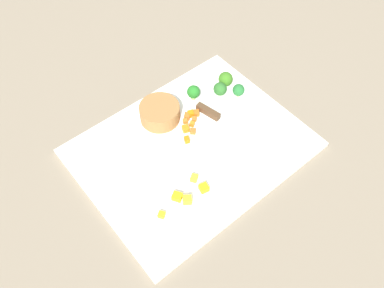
# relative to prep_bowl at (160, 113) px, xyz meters

# --- Properties ---
(ground_plane) EXTENTS (4.00, 4.00, 0.00)m
(ground_plane) POSITION_rel_prep_bowl_xyz_m (-0.01, 0.12, -0.03)
(ground_plane) COLOR gray
(cutting_board) EXTENTS (0.51, 0.40, 0.01)m
(cutting_board) POSITION_rel_prep_bowl_xyz_m (-0.01, 0.12, -0.03)
(cutting_board) COLOR white
(cutting_board) RESTS_ON ground_plane
(prep_bowl) EXTENTS (0.10, 0.10, 0.04)m
(prep_bowl) POSITION_rel_prep_bowl_xyz_m (0.00, 0.00, 0.00)
(prep_bowl) COLOR olive
(prep_bowl) RESTS_ON cutting_board
(chef_knife) EXTENTS (0.08, 0.28, 0.02)m
(chef_knife) POSITION_rel_prep_bowl_xyz_m (-0.11, 0.12, -0.01)
(chef_knife) COLOR silver
(chef_knife) RESTS_ON cutting_board
(carrot_dice_0) EXTENTS (0.02, 0.02, 0.01)m
(carrot_dice_0) POSITION_rel_prep_bowl_xyz_m (-0.05, 0.04, -0.01)
(carrot_dice_0) COLOR orange
(carrot_dice_0) RESTS_ON cutting_board
(carrot_dice_1) EXTENTS (0.02, 0.02, 0.01)m
(carrot_dice_1) POSITION_rel_prep_bowl_xyz_m (-0.01, 0.10, -0.01)
(carrot_dice_1) COLOR orange
(carrot_dice_1) RESTS_ON cutting_board
(carrot_dice_2) EXTENTS (0.02, 0.02, 0.01)m
(carrot_dice_2) POSITION_rel_prep_bowl_xyz_m (-0.02, 0.07, -0.01)
(carrot_dice_2) COLOR orange
(carrot_dice_2) RESTS_ON cutting_board
(carrot_dice_3) EXTENTS (0.02, 0.02, 0.01)m
(carrot_dice_3) POSITION_rel_prep_bowl_xyz_m (-0.06, 0.06, -0.02)
(carrot_dice_3) COLOR orange
(carrot_dice_3) RESTS_ON cutting_board
(carrot_dice_4) EXTENTS (0.02, 0.02, 0.01)m
(carrot_dice_4) POSITION_rel_prep_bowl_xyz_m (-0.08, 0.05, -0.02)
(carrot_dice_4) COLOR orange
(carrot_dice_4) RESTS_ON cutting_board
(carrot_dice_5) EXTENTS (0.02, 0.02, 0.01)m
(carrot_dice_5) POSITION_rel_prep_bowl_xyz_m (-0.03, 0.09, -0.02)
(carrot_dice_5) COLOR orange
(carrot_dice_5) RESTS_ON cutting_board
(carrot_dice_6) EXTENTS (0.02, 0.02, 0.01)m
(carrot_dice_6) POSITION_rel_prep_bowl_xyz_m (-0.06, 0.04, -0.01)
(carrot_dice_6) COLOR orange
(carrot_dice_6) RESTS_ON cutting_board
(carrot_dice_7) EXTENTS (0.01, 0.01, 0.01)m
(carrot_dice_7) POSITION_rel_prep_bowl_xyz_m (-0.04, 0.05, -0.02)
(carrot_dice_7) COLOR orange
(carrot_dice_7) RESTS_ON cutting_board
(carrot_dice_8) EXTENTS (0.02, 0.02, 0.01)m
(carrot_dice_8) POSITION_rel_prep_bowl_xyz_m (-0.05, 0.07, -0.02)
(carrot_dice_8) COLOR orange
(carrot_dice_8) RESTS_ON cutting_board
(pepper_dice_0) EXTENTS (0.02, 0.02, 0.01)m
(pepper_dice_0) POSITION_rel_prep_bowl_xyz_m (0.05, 0.22, -0.01)
(pepper_dice_0) COLOR yellow
(pepper_dice_0) RESTS_ON cutting_board
(pepper_dice_1) EXTENTS (0.03, 0.03, 0.01)m
(pepper_dice_1) POSITION_rel_prep_bowl_xyz_m (0.11, 0.20, -0.01)
(pepper_dice_1) COLOR yellow
(pepper_dice_1) RESTS_ON cutting_board
(pepper_dice_2) EXTENTS (0.02, 0.02, 0.02)m
(pepper_dice_2) POSITION_rel_prep_bowl_xyz_m (0.10, 0.22, -0.01)
(pepper_dice_2) COLOR yellow
(pepper_dice_2) RESTS_ON cutting_board
(pepper_dice_3) EXTENTS (0.02, 0.02, 0.01)m
(pepper_dice_3) POSITION_rel_prep_bowl_xyz_m (0.05, 0.19, -0.02)
(pepper_dice_3) COLOR yellow
(pepper_dice_3) RESTS_ON cutting_board
(pepper_dice_4) EXTENTS (0.02, 0.02, 0.01)m
(pepper_dice_4) POSITION_rel_prep_bowl_xyz_m (0.16, 0.21, -0.02)
(pepper_dice_4) COLOR yellow
(pepper_dice_4) RESTS_ON cutting_board
(broccoli_floret_0) EXTENTS (0.03, 0.03, 0.04)m
(broccoli_floret_0) POSITION_rel_prep_bowl_xyz_m (-0.20, 0.07, -0.00)
(broccoli_floret_0) COLOR #97C261
(broccoli_floret_0) RESTS_ON cutting_board
(broccoli_floret_1) EXTENTS (0.03, 0.03, 0.04)m
(broccoli_floret_1) POSITION_rel_prep_bowl_xyz_m (-0.11, 0.00, 0.00)
(broccoli_floret_1) COLOR #89AD5B
(broccoli_floret_1) RESTS_ON cutting_board
(broccoli_floret_2) EXTENTS (0.04, 0.04, 0.04)m
(broccoli_floret_2) POSITION_rel_prep_bowl_xyz_m (-0.20, 0.02, 0.00)
(broccoli_floret_2) COLOR #84C164
(broccoli_floret_2) RESTS_ON cutting_board
(broccoli_floret_3) EXTENTS (0.03, 0.03, 0.04)m
(broccoli_floret_3) POSITION_rel_prep_bowl_xyz_m (-0.17, 0.03, -0.00)
(broccoli_floret_3) COLOR #91B964
(broccoli_floret_3) RESTS_ON cutting_board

